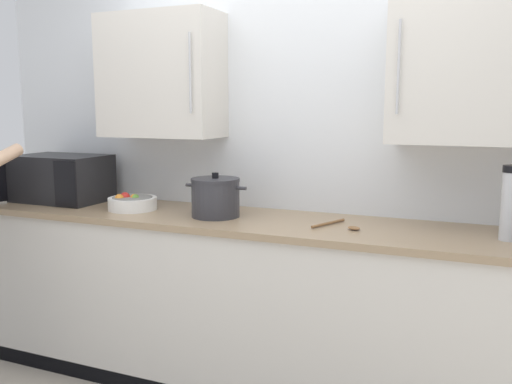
# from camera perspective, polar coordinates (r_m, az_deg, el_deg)

# --- Properties ---
(back_wall_tiled) EXTENTS (4.12, 0.44, 2.85)m
(back_wall_tiled) POSITION_cam_1_polar(r_m,az_deg,el_deg) (3.01, 5.37, 8.06)
(back_wall_tiled) COLOR silver
(back_wall_tiled) RESTS_ON ground_plane
(counter_unit) EXTENTS (3.82, 0.63, 0.95)m
(counter_unit) POSITION_cam_1_polar(r_m,az_deg,el_deg) (2.91, 3.16, -12.31)
(counter_unit) COLOR beige
(counter_unit) RESTS_ON ground_plane
(microwave_oven) EXTENTS (0.63, 0.76, 0.29)m
(microwave_oven) POSITION_cam_1_polar(r_m,az_deg,el_deg) (3.59, -20.23, 1.37)
(microwave_oven) COLOR black
(microwave_oven) RESTS_ON counter_unit
(wooden_spoon) EXTENTS (0.24, 0.23, 0.02)m
(wooden_spoon) POSITION_cam_1_polar(r_m,az_deg,el_deg) (2.66, 8.84, -3.50)
(wooden_spoon) COLOR brown
(wooden_spoon) RESTS_ON counter_unit
(thermos_flask) EXTENTS (0.08, 0.08, 0.33)m
(thermos_flask) POSITION_cam_1_polar(r_m,az_deg,el_deg) (2.59, 25.14, -1.05)
(thermos_flask) COLOR #B7BABF
(thermos_flask) RESTS_ON counter_unit
(fruit_bowl) EXTENTS (0.27, 0.27, 0.10)m
(fruit_bowl) POSITION_cam_1_polar(r_m,az_deg,el_deg) (3.17, -12.87, -1.07)
(fruit_bowl) COLOR white
(fruit_bowl) RESTS_ON counter_unit
(stock_pot) EXTENTS (0.35, 0.26, 0.24)m
(stock_pot) POSITION_cam_1_polar(r_m,az_deg,el_deg) (2.89, -4.27, -0.56)
(stock_pot) COLOR #2D2D33
(stock_pot) RESTS_ON counter_unit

